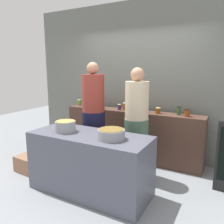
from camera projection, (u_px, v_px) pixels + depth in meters
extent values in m
plane|color=gray|center=(101.00, 182.00, 3.50)|extent=(12.00, 12.00, 0.00)
cube|color=slate|center=(139.00, 81.00, 4.46)|extent=(4.80, 0.12, 3.00)
cube|color=#4A3126|center=(131.00, 135.00, 4.36)|extent=(2.70, 0.36, 0.95)
cube|color=#505261|center=(90.00, 163.00, 3.16)|extent=(1.70, 0.70, 0.85)
cylinder|color=olive|center=(79.00, 103.00, 4.90)|extent=(0.08, 0.08, 0.11)
cylinder|color=#D6C666|center=(79.00, 100.00, 4.89)|extent=(0.08, 0.08, 0.01)
cylinder|color=olive|center=(84.00, 104.00, 4.73)|extent=(0.07, 0.07, 0.09)
cylinder|color=silver|center=(84.00, 102.00, 4.72)|extent=(0.08, 0.08, 0.01)
cylinder|color=orange|center=(88.00, 105.00, 4.67)|extent=(0.08, 0.08, 0.09)
cylinder|color=silver|center=(88.00, 102.00, 4.66)|extent=(0.08, 0.08, 0.01)
cylinder|color=#A43914|center=(94.00, 105.00, 4.57)|extent=(0.08, 0.08, 0.10)
cylinder|color=silver|center=(94.00, 103.00, 4.56)|extent=(0.08, 0.08, 0.01)
cylinder|color=#442652|center=(102.00, 106.00, 4.52)|extent=(0.06, 0.06, 0.09)
cylinder|color=silver|center=(102.00, 103.00, 4.51)|extent=(0.07, 0.07, 0.01)
cylinder|color=#43285E|center=(119.00, 107.00, 4.35)|extent=(0.07, 0.07, 0.10)
cylinder|color=#D6C666|center=(119.00, 105.00, 4.34)|extent=(0.07, 0.07, 0.01)
cylinder|color=brown|center=(125.00, 107.00, 4.33)|extent=(0.08, 0.08, 0.13)
cylinder|color=silver|center=(125.00, 103.00, 4.32)|extent=(0.08, 0.08, 0.01)
cylinder|color=olive|center=(136.00, 108.00, 4.18)|extent=(0.07, 0.07, 0.13)
cylinder|color=black|center=(137.00, 104.00, 4.17)|extent=(0.07, 0.07, 0.01)
cylinder|color=#5E942E|center=(143.00, 109.00, 4.07)|extent=(0.09, 0.09, 0.13)
cylinder|color=silver|center=(143.00, 105.00, 4.06)|extent=(0.09, 0.09, 0.02)
cylinder|color=brown|center=(158.00, 111.00, 3.99)|extent=(0.08, 0.08, 0.09)
cylinder|color=#D6C666|center=(158.00, 108.00, 3.98)|extent=(0.09, 0.09, 0.01)
cylinder|color=#325229|center=(179.00, 111.00, 3.89)|extent=(0.07, 0.07, 0.13)
cylinder|color=black|center=(179.00, 107.00, 3.87)|extent=(0.07, 0.07, 0.01)
cylinder|color=brown|center=(187.00, 113.00, 3.73)|extent=(0.09, 0.09, 0.12)
cylinder|color=black|center=(188.00, 109.00, 3.72)|extent=(0.09, 0.09, 0.01)
cylinder|color=gray|center=(66.00, 126.00, 3.20)|extent=(0.29, 0.29, 0.15)
cylinder|color=#B48C48|center=(65.00, 121.00, 3.18)|extent=(0.27, 0.27, 0.00)
cylinder|color=gray|center=(111.00, 134.00, 2.87)|extent=(0.35, 0.35, 0.12)
cylinder|color=brown|center=(111.00, 129.00, 2.85)|extent=(0.32, 0.32, 0.00)
cylinder|color=black|center=(94.00, 140.00, 3.91)|extent=(0.39, 0.39, 1.02)
cylinder|color=maroon|center=(93.00, 93.00, 3.75)|extent=(0.37, 0.37, 0.62)
sphere|color=tan|center=(93.00, 68.00, 3.68)|extent=(0.20, 0.20, 0.20)
cylinder|color=#425B48|center=(136.00, 148.00, 3.63)|extent=(0.38, 0.38, 0.96)
cylinder|color=beige|center=(137.00, 100.00, 3.48)|extent=(0.37, 0.37, 0.59)
sphere|color=tan|center=(137.00, 74.00, 3.41)|extent=(0.21, 0.21, 0.21)
cube|color=#90664C|center=(30.00, 164.00, 3.84)|extent=(0.50, 0.35, 0.27)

